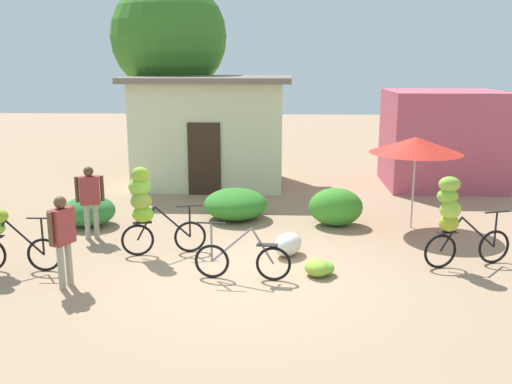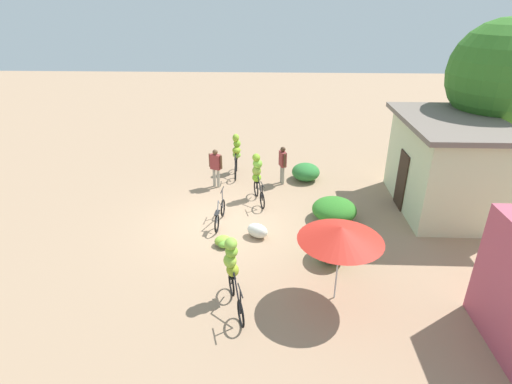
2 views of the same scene
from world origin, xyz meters
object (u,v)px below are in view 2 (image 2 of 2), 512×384
Objects in this scene: produce_sack at (257,231)px; bicycle_by_shop at (232,267)px; tree_behind_building at (503,74)px; bicycle_center_loaded at (220,214)px; banana_pile_on_ground at (223,242)px; person_bystander at (216,164)px; market_umbrella at (341,234)px; building_low at (444,164)px; person_vendor at (283,161)px; bicycle_near_pile at (257,174)px; bicycle_leftmost at (236,152)px.

bicycle_by_shop is at bearing -9.64° from produce_sack.
bicycle_center_loaded is (3.02, -9.55, -4.02)m from tree_behind_building.
banana_pile_on_ground is 0.41× the size of person_bystander.
building_low is at bearing 139.59° from market_umbrella.
person_bystander is (-6.59, -1.24, -0.04)m from bicycle_by_shop.
banana_pile_on_ground is 4.33m from person_bystander.
person_vendor is at bearing -170.35° from market_umbrella.
tree_behind_building is 10.60m from person_bystander.
bicycle_near_pile is (-5.44, -2.11, -0.86)m from market_umbrella.
person_vendor reaches higher than produce_sack.
bicycle_leftmost is 2.60m from bicycle_near_pile.
person_vendor is (-1.40, 0.94, -0.07)m from bicycle_near_pile.
person_vendor is (-6.84, -1.16, -0.92)m from market_umbrella.
market_umbrella is at bearing 21.32° from bicycle_leftmost.
tree_behind_building is at bearing 87.83° from person_vendor.
bicycle_by_shop is 2.40× the size of produce_sack.
building_low reaches higher than market_umbrella.
person_bystander reaches higher than banana_pile_on_ground.
bicycle_by_shop reaches higher than person_bystander.
building_low is at bearing 111.00° from banana_pile_on_ground.
market_umbrella is 1.21× the size of bicycle_by_shop.
tree_behind_building is 4.04× the size of person_vendor.
produce_sack is (-0.53, 1.00, 0.08)m from banana_pile_on_ground.
market_umbrella reaches higher than bicycle_center_loaded.
banana_pile_on_ground is 5.03m from person_vendor.
tree_behind_building is 3.71× the size of bicycle_leftmost.
produce_sack is (-2.76, -2.01, -1.64)m from market_umbrella.
bicycle_center_loaded reaches higher than banana_pile_on_ground.
building_low is 2.81× the size of bicycle_by_shop.
person_vendor is (-3.30, 2.10, 0.59)m from bicycle_center_loaded.
produce_sack is (2.68, 0.10, -0.78)m from bicycle_near_pile.
person_vendor is at bearing 169.15° from bicycle_by_shop.
person_bystander is at bearing -80.73° from person_vendor.
tree_behind_building is 8.88× the size of produce_sack.
market_umbrella is 3.78m from produce_sack.
bicycle_near_pile is (-0.41, -6.39, -0.62)m from building_low.
person_vendor reaches higher than bicycle_center_loaded.
bicycle_by_shop reaches higher than banana_pile_on_ground.
bicycle_by_shop is at bearing -10.85° from person_vendor.
bicycle_near_pile is at bearing 175.93° from bicycle_by_shop.
bicycle_by_shop reaches higher than person_vendor.
person_vendor is at bearing 168.29° from produce_sack.
person_vendor is at bearing -92.17° from tree_behind_building.
person_bystander is (0.42, -2.59, 0.00)m from person_vendor.
tree_behind_building is at bearing 97.58° from bicycle_near_pile.
building_low is at bearing 69.00° from bicycle_leftmost.
bicycle_by_shop is 2.66× the size of banana_pile_on_ground.
market_umbrella reaches higher than banana_pile_on_ground.
person_vendor is at bearing -108.36° from building_low.
bicycle_by_shop is at bearing 11.94° from banana_pile_on_ground.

